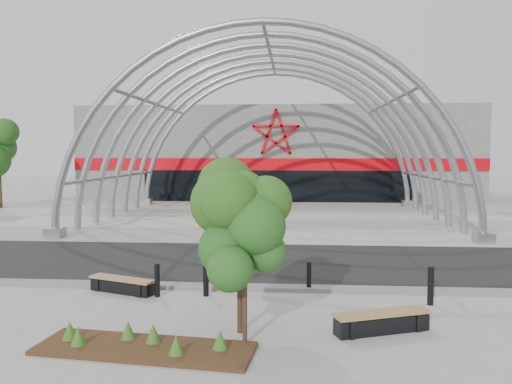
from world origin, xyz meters
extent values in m
plane|color=#989893|center=(0.00, 0.00, 0.00)|extent=(140.00, 140.00, 0.00)
cube|color=black|center=(0.00, 3.50, 0.01)|extent=(140.00, 7.00, 0.02)
cube|color=gray|center=(0.00, 15.50, 0.02)|extent=(60.00, 17.00, 0.04)
cube|color=slate|center=(0.00, -0.25, 0.06)|extent=(60.00, 0.50, 0.12)
cube|color=slate|center=(0.00, 33.50, 4.00)|extent=(34.00, 15.00, 8.00)
cube|color=black|center=(0.00, 26.05, 1.30)|extent=(22.00, 0.25, 2.60)
cube|color=red|center=(0.00, 26.05, 3.10)|extent=(34.00, 0.30, 1.00)
torus|color=#90959B|center=(0.00, 8.00, 0.00)|extent=(20.36, 0.36, 20.36)
torus|color=#90959B|center=(0.00, 10.50, 0.00)|extent=(20.36, 0.36, 20.36)
torus|color=#90959B|center=(0.00, 13.00, 0.00)|extent=(20.36, 0.36, 20.36)
torus|color=#90959B|center=(0.00, 15.50, 0.00)|extent=(20.36, 0.36, 20.36)
torus|color=#90959B|center=(0.00, 18.00, 0.00)|extent=(20.36, 0.36, 20.36)
torus|color=#90959B|center=(0.00, 20.50, 0.00)|extent=(20.36, 0.36, 20.36)
torus|color=#90959B|center=(0.00, 23.00, 0.00)|extent=(20.36, 0.36, 20.36)
cylinder|color=#90959B|center=(9.66, 15.50, 2.59)|extent=(0.20, 15.00, 0.20)
cylinder|color=#90959B|center=(7.07, 15.50, 7.07)|extent=(0.20, 15.00, 0.20)
cylinder|color=#90959B|center=(0.00, 15.50, 10.00)|extent=(0.20, 15.00, 0.20)
cylinder|color=#90959B|center=(-7.07, 15.50, 7.07)|extent=(0.20, 15.00, 0.20)
cylinder|color=#90959B|center=(-9.66, 15.50, 2.59)|extent=(0.20, 15.00, 0.20)
cube|color=#90959B|center=(-10.00, 8.00, 0.25)|extent=(0.80, 0.80, 0.50)
cube|color=#90959B|center=(-10.00, 23.00, 0.25)|extent=(0.80, 0.80, 0.50)
cube|color=#90959B|center=(10.00, 8.00, 0.25)|extent=(0.80, 0.80, 0.50)
cube|color=#90959B|center=(10.00, 23.00, 0.25)|extent=(0.80, 0.80, 0.50)
cube|color=#301F11|center=(-1.66, -5.03, 0.04)|extent=(4.69, 1.91, 0.09)
cone|color=#3C7022|center=(-3.07, -5.04, 0.29)|extent=(0.32, 0.32, 0.40)
cone|color=#3C7022|center=(-1.54, -4.77, 0.29)|extent=(0.32, 0.32, 0.40)
cone|color=#3C7022|center=(-0.90, -5.38, 0.29)|extent=(0.32, 0.32, 0.40)
cone|color=#3C7022|center=(-2.14, -4.62, 0.29)|extent=(0.32, 0.32, 0.40)
cone|color=#3C7022|center=(-0.07, -5.03, 0.29)|extent=(0.32, 0.32, 0.40)
cone|color=#3C7022|center=(-3.39, -4.74, 0.29)|extent=(0.32, 0.32, 0.40)
cylinder|color=black|center=(0.22, -3.84, 1.05)|extent=(0.13, 0.13, 2.10)
ellipsoid|color=#295114|center=(0.22, -3.84, 2.95)|extent=(1.80, 1.80, 2.29)
cylinder|color=#302517|center=(0.40, -4.55, 0.79)|extent=(0.10, 0.10, 1.58)
ellipsoid|color=#1C4E19|center=(0.40, -4.55, 2.22)|extent=(1.30, 1.30, 1.72)
cube|color=black|center=(-3.59, -0.88, 0.17)|extent=(2.06, 1.08, 0.35)
cube|color=black|center=(-4.31, -0.61, 0.21)|extent=(0.27, 0.47, 0.41)
cube|color=black|center=(-2.87, -1.14, 0.21)|extent=(0.27, 0.47, 0.41)
cube|color=#8F6141|center=(-3.59, -0.88, 0.41)|extent=(2.13, 1.16, 0.06)
cube|color=black|center=(3.46, -3.60, 0.19)|extent=(2.25, 1.18, 0.38)
cube|color=black|center=(2.67, -3.89, 0.22)|extent=(0.30, 0.51, 0.45)
cube|color=black|center=(4.25, -3.30, 0.22)|extent=(0.30, 0.51, 0.45)
cube|color=#956843|center=(3.46, -3.60, 0.45)|extent=(2.33, 1.27, 0.07)
cylinder|color=black|center=(-2.44, -1.20, 0.48)|extent=(0.15, 0.15, 0.95)
cylinder|color=black|center=(-0.30, -0.19, 0.46)|extent=(0.15, 0.15, 0.92)
cylinder|color=black|center=(-1.07, -1.02, 0.50)|extent=(0.16, 0.16, 1.00)
cylinder|color=black|center=(1.90, -0.30, 0.43)|extent=(0.14, 0.14, 0.87)
cylinder|color=black|center=(5.14, -1.40, 0.52)|extent=(0.17, 0.17, 1.04)
cylinder|color=#302217|center=(-20.00, 20.00, 1.65)|extent=(0.20, 0.20, 3.30)
camera|label=1|loc=(1.41, -14.93, 4.14)|focal=35.00mm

